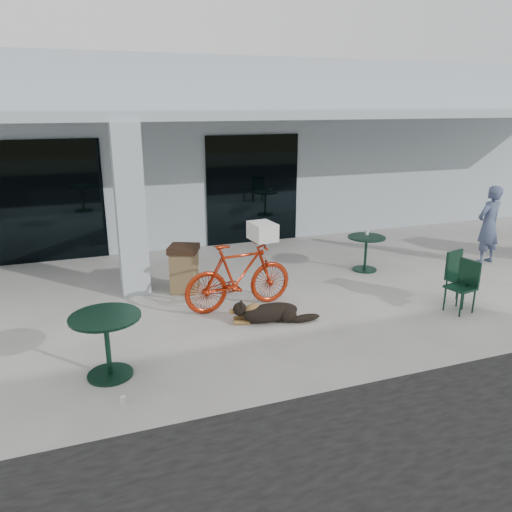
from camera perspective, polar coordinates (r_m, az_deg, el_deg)
name	(u,v)px	position (r m, az deg, el deg)	size (l,w,h in m)	color
ground	(251,330)	(7.95, -0.53, -8.45)	(80.00, 80.00, 0.00)	beige
building	(156,145)	(15.50, -11.34, 12.36)	(22.00, 7.00, 4.50)	#A7B5BD
storefront_glass_left	(38,203)	(11.96, -23.69, 5.62)	(2.80, 0.06, 2.70)	black
storefront_glass_right	(253,190)	(12.64, -0.38, 7.59)	(2.40, 0.06, 2.70)	black
column	(130,211)	(9.30, -14.17, 4.97)	(0.50, 0.50, 3.12)	#A7B5BD
overhang	(192,114)	(10.64, -7.31, 15.76)	(22.00, 2.80, 0.18)	#A7B5BD
bicycle	(239,276)	(8.56, -1.97, -2.29)	(0.55, 1.96, 1.18)	#A6260D
laundry_basket	(262,231)	(8.53, 0.75, 2.83)	(0.51, 0.38, 0.30)	white
dog	(271,311)	(8.16, 1.68, -6.35)	(1.09, 0.36, 0.36)	black
cup_near_dog	(123,400)	(6.37, -14.93, -15.60)	(0.07, 0.07, 0.09)	white
cafe_table_near	(108,346)	(6.80, -16.59, -9.84)	(0.91, 0.91, 0.85)	#113122
cafe_table_far	(366,253)	(10.85, 12.41, 0.28)	(0.79, 0.79, 0.74)	#113122
cafe_chair_far_a	(462,279)	(9.47, 22.48, -2.44)	(0.43, 0.47, 0.95)	#113122
cafe_chair_far_b	(461,287)	(9.13, 22.34, -3.29)	(0.41, 0.45, 0.90)	#113122
person	(489,225)	(12.11, 25.05, 3.24)	(0.63, 0.42, 1.74)	#455274
cup_on_table	(367,232)	(10.91, 12.57, 2.66)	(0.07, 0.07, 0.10)	white
trash_receptacle	(184,269)	(9.47, -8.19, -1.45)	(0.53, 0.53, 0.90)	brown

